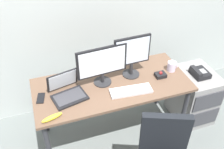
{
  "coord_description": "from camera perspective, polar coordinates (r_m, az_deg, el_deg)",
  "views": [
    {
      "loc": [
        -0.63,
        -1.86,
        2.4
      ],
      "look_at": [
        0.0,
        0.0,
        0.87
      ],
      "focal_mm": 40.62,
      "sensor_mm": 36.0,
      "label": 1
    }
  ],
  "objects": [
    {
      "name": "laptop",
      "position": [
        2.44,
        -10.07,
        -3.67
      ],
      "size": [
        0.36,
        0.34,
        0.23
      ],
      "color": "black",
      "rests_on": "desk"
    },
    {
      "name": "coffee_mug",
      "position": [
        2.79,
        13.31,
        1.82
      ],
      "size": [
        0.1,
        0.09,
        0.1
      ],
      "color": "silver",
      "rests_on": "desk"
    },
    {
      "name": "banana",
      "position": [
        2.26,
        -13.35,
        -9.4
      ],
      "size": [
        0.19,
        0.09,
        0.04
      ],
      "primitive_type": "ellipsoid",
      "rotation": [
        0.0,
        0.0,
        0.27
      ],
      "color": "yellow",
      "rests_on": "desk"
    },
    {
      "name": "file_cabinet",
      "position": [
        3.22,
        17.76,
        -4.52
      ],
      "size": [
        0.42,
        0.53,
        0.65
      ],
      "color": "gray",
      "rests_on": "ground"
    },
    {
      "name": "trackball_mouse",
      "position": [
        2.69,
        10.85,
        -0.07
      ],
      "size": [
        0.11,
        0.09,
        0.07
      ],
      "color": "black",
      "rests_on": "desk"
    },
    {
      "name": "desk_phone",
      "position": [
        2.98,
        19.09,
        0.36
      ],
      "size": [
        0.17,
        0.2,
        0.09
      ],
      "color": "black",
      "rests_on": "file_cabinet"
    },
    {
      "name": "cell_phone",
      "position": [
        2.49,
        -15.74,
        -5.14
      ],
      "size": [
        0.1,
        0.15,
        0.01
      ],
      "primitive_type": "cube",
      "rotation": [
        0.0,
        0.0,
        -0.23
      ],
      "color": "black",
      "rests_on": "desk"
    },
    {
      "name": "monitor_side",
      "position": [
        2.54,
        4.55,
        4.62
      ],
      "size": [
        0.38,
        0.18,
        0.45
      ],
      "color": "#262628",
      "rests_on": "desk"
    },
    {
      "name": "monitor_main",
      "position": [
        2.44,
        -2.24,
        2.46
      ],
      "size": [
        0.51,
        0.18,
        0.41
      ],
      "color": "#262628",
      "rests_on": "desk"
    },
    {
      "name": "desk",
      "position": [
        2.61,
        0.0,
        -3.52
      ],
      "size": [
        1.58,
        0.69,
        0.75
      ],
      "color": "brown",
      "rests_on": "ground"
    },
    {
      "name": "keyboard",
      "position": [
        2.47,
        4.29,
        -3.64
      ],
      "size": [
        0.42,
        0.17,
        0.03
      ],
      "color": "silver",
      "rests_on": "desk"
    },
    {
      "name": "ground_plane",
      "position": [
        3.1,
        0.0,
        -12.86
      ],
      "size": [
        8.0,
        8.0,
        0.0
      ],
      "primitive_type": "plane",
      "color": "slate"
    }
  ]
}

